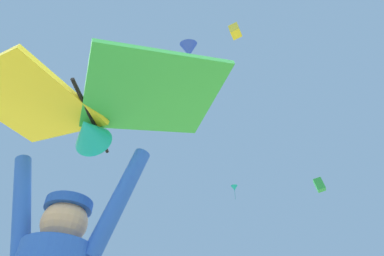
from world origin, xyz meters
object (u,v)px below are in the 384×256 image
(distant_kite_blue_high_left, at_px, (189,50))
(distant_kite_green_overhead_distant, at_px, (319,185))
(held_stunt_kite, at_px, (89,107))
(distant_kite_yellow_high_right, at_px, (235,31))
(distant_kite_teal_low_right, at_px, (234,188))

(distant_kite_blue_high_left, height_order, distant_kite_green_overhead_distant, distant_kite_green_overhead_distant)
(held_stunt_kite, xyz_separation_m, distant_kite_yellow_high_right, (-0.32, 10.38, 16.06))
(distant_kite_blue_high_left, xyz_separation_m, distant_kite_green_overhead_distant, (5.80, 21.25, 2.51))
(distant_kite_yellow_high_right, xyz_separation_m, distant_kite_green_overhead_distant, (3.52, 19.31, -0.81))
(distant_kite_blue_high_left, bearing_deg, held_stunt_kite, -72.85)
(distant_kite_yellow_high_right, bearing_deg, distant_kite_green_overhead_distant, 79.67)
(distant_kite_teal_low_right, bearing_deg, distant_kite_yellow_high_right, -75.03)
(distant_kite_yellow_high_right, height_order, distant_kite_teal_low_right, distant_kite_yellow_high_right)
(held_stunt_kite, distance_m, distant_kite_green_overhead_distant, 33.53)
(distant_kite_teal_low_right, relative_size, distant_kite_blue_high_left, 0.71)
(held_stunt_kite, bearing_deg, distant_kite_yellow_high_right, 91.78)
(distant_kite_blue_high_left, bearing_deg, distant_kite_teal_low_right, 96.90)
(distant_kite_teal_low_right, height_order, distant_kite_green_overhead_distant, distant_kite_green_overhead_distant)
(distant_kite_blue_high_left, relative_size, distant_kite_green_overhead_distant, 1.63)
(distant_kite_yellow_high_right, distance_m, distant_kite_teal_low_right, 17.83)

